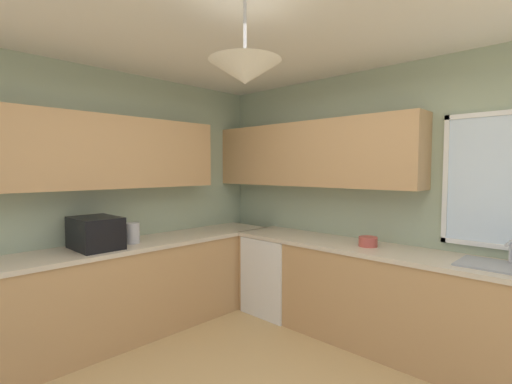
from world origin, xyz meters
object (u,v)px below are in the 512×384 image
Objects in this scene: kettle at (132,233)px; sink_assembly at (506,266)px; bowl at (368,242)px; dishwasher at (277,274)px; microwave at (96,233)px.

kettle is 0.32× the size of sink_assembly.
sink_assembly is 1.09m from bowl.
dishwasher is at bearing -179.05° from sink_assembly.
bowl reaches higher than dishwasher.
bowl is (-1.09, -0.01, 0.03)m from sink_assembly.
bowl is (1.73, 1.47, -0.06)m from kettle.
kettle is 1.17× the size of bowl.
bowl is at bearing 40.25° from kettle.
dishwasher is 1.68m from kettle.
bowl is at bearing -179.68° from sink_assembly.
sink_assembly is (2.83, 1.47, -0.09)m from kettle.
kettle is at bearing 86.73° from microwave.
dishwasher is at bearing 69.73° from microwave.
sink_assembly reaches higher than bowl.
microwave reaches higher than bowl.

